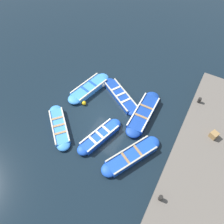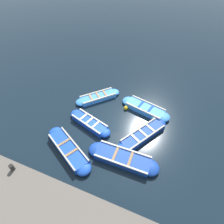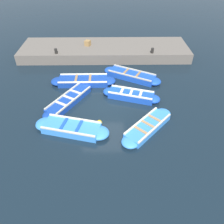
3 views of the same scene
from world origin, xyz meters
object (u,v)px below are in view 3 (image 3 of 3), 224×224
Objects in this scene: boat_outer_right at (131,95)px; bollard_north at (152,51)px; buoy_yellow_far at (99,123)px; boat_drifting at (83,81)px; boat_near_quay at (148,127)px; bollard_mid_north at (56,51)px; buoy_orange_near at (58,119)px; boat_far_corner at (69,100)px; boat_centre at (132,76)px; wooden_crate at (88,43)px; boat_stern_in at (72,128)px.

bollard_north is (4.40, -1.81, 0.71)m from boat_outer_right.
boat_drifting is at bearing 16.04° from buoy_yellow_far.
buoy_yellow_far is at bearing 82.31° from boat_near_quay.
bollard_mid_north reaches higher than boat_outer_right.
bollard_north reaches higher than boat_outer_right.
bollard_north is 8.44m from buoy_orange_near.
boat_far_corner is 0.91× the size of boat_drifting.
boat_outer_right is (-2.19, 0.22, 0.00)m from boat_centre.
boat_near_quay is 10.51× the size of buoy_orange_near.
bollard_mid_north is 6.46m from buoy_orange_near.
boat_far_corner is (2.17, 3.99, 0.01)m from boat_near_quay.
buoy_yellow_far is (-6.62, 3.51, -0.76)m from bollard_north.
buoy_yellow_far is at bearing -154.32° from bollard_mid_north.
boat_near_quay is 0.77× the size of boat_drifting.
boat_near_quay is 8.86m from bollard_mid_north.
bollard_mid_north is at bearing 10.27° from buoy_orange_near.
boat_stern_in is at bearing 178.79° from wooden_crate.
buoy_orange_near is (-3.50, 0.94, -0.04)m from boat_drifting.
boat_centre reaches higher than boat_drifting.
boat_centre is 4.74m from wooden_crate.
boat_far_corner is at bearing 132.42° from bollard_north.
wooden_crate reaches higher than buoy_yellow_far.
boat_stern_in is (-0.08, 3.56, 0.02)m from boat_near_quay.
boat_centre is at bearing -43.97° from buoy_orange_near.
boat_far_corner is 7.10m from bollard_north.
boat_centre is 1.04× the size of boat_far_corner.
boat_outer_right is 11.43× the size of buoy_orange_near.
bollard_north is at bearing -47.58° from boat_far_corner.
bollard_north is 6.69m from bollard_mid_north.
boat_centre is 5.71m from buoy_orange_near.
bollard_north is (2.21, -1.59, 0.71)m from boat_centre.
wooden_crate is at bearing 73.28° from bollard_north.
boat_centre is at bearing -113.39° from bollard_mid_north.
boat_outer_right reaches higher than buoy_orange_near.
buoy_orange_near is (-6.31, 5.55, -0.76)m from bollard_north.
bollard_north is at bearing -35.71° from boat_centre.
boat_outer_right reaches higher than boat_stern_in.
boat_drifting is 10.47× the size of wooden_crate.
wooden_crate reaches higher than boat_far_corner.
boat_centre is at bearing -5.68° from boat_outer_right.
buoy_yellow_far is at bearing 152.06° from bollard_north.
bollard_north reaches higher than boat_stern_in.
boat_near_quay is 2.60m from boat_outer_right.
bollard_north is (4.76, -5.21, 0.74)m from boat_far_corner.
buoy_yellow_far is at bearing -72.78° from boat_stern_in.
bollard_mid_north is 7.38m from buoy_yellow_far.
boat_far_corner is at bearing 174.31° from wooden_crate.
boat_outer_right is (-1.59, -2.80, 0.01)m from boat_drifting.
boat_stern_in is 8.52m from bollard_north.
bollard_mid_north is 0.92× the size of wooden_crate.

